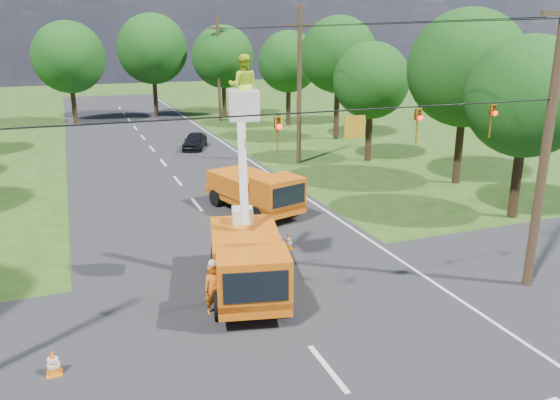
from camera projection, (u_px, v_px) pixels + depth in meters
name	position (u px, v px, depth m)	size (l,w,h in m)	color
ground	(178.00, 182.00, 31.79)	(140.00, 140.00, 0.00)	#264414
road_main	(178.00, 182.00, 31.79)	(12.00, 100.00, 0.06)	black
road_cross	(297.00, 332.00, 15.72)	(56.00, 10.00, 0.07)	black
edge_line	(268.00, 173.00, 33.72)	(0.12, 90.00, 0.02)	silver
bucket_truck	(247.00, 245.00, 17.70)	(3.37, 6.12, 7.66)	#C25D0D
second_truck	(255.00, 191.00, 25.95)	(3.56, 5.96, 2.10)	#C25D0D
ground_worker	(213.00, 289.00, 16.54)	(0.60, 0.39, 1.63)	orange
distant_car	(195.00, 141.00, 40.65)	(1.46, 3.62, 1.23)	black
traffic_cone_1	(288.00, 241.00, 21.65)	(0.38, 0.38, 0.71)	orange
traffic_cone_2	(262.00, 219.00, 24.17)	(0.38, 0.38, 0.71)	orange
traffic_cone_3	(53.00, 363.00, 13.63)	(0.38, 0.38, 0.71)	orange
traffic_cone_6	(244.00, 181.00, 30.53)	(0.38, 0.38, 0.71)	orange
pole_right_near	(547.00, 138.00, 17.16)	(1.80, 0.30, 10.00)	#4C3823
pole_right_mid	(299.00, 85.00, 35.02)	(1.80, 0.30, 10.00)	#4C3823
pole_right_far	(219.00, 68.00, 52.87)	(1.80, 0.30, 10.00)	#4C3823
signal_span	(375.00, 125.00, 14.77)	(18.00, 0.29, 1.07)	black
tree_right_a	(527.00, 97.00, 24.11)	(5.40, 5.40, 8.28)	#382616
tree_right_b	(466.00, 69.00, 29.73)	(6.40, 6.40, 9.65)	#382616
tree_right_c	(371.00, 81.00, 35.68)	(5.00, 5.00, 7.83)	#382616
tree_right_d	(338.00, 55.00, 42.98)	(6.00, 6.00, 9.70)	#382616
tree_right_e	(289.00, 62.00, 50.03)	(5.60, 5.60, 8.63)	#382616
tree_far_a	(69.00, 57.00, 50.59)	(6.60, 6.60, 9.50)	#382616
tree_far_b	(152.00, 49.00, 54.95)	(7.00, 7.00, 10.32)	#382616
tree_far_c	(223.00, 57.00, 54.72)	(6.20, 6.20, 9.18)	#382616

